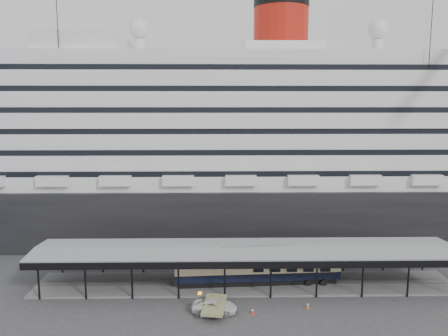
% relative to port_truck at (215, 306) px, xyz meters
% --- Properties ---
extents(ground, '(200.00, 200.00, 0.00)m').
position_rel_port_truck_xyz_m(ground, '(4.15, 2.86, -0.73)').
color(ground, '#343437').
rests_on(ground, ground).
extents(cruise_ship, '(130.00, 30.00, 43.90)m').
position_rel_port_truck_xyz_m(cruise_ship, '(4.19, 34.86, 17.62)').
color(cruise_ship, black).
rests_on(cruise_ship, ground).
extents(platform_canopy, '(56.00, 9.18, 5.30)m').
position_rel_port_truck_xyz_m(platform_canopy, '(4.15, 7.86, 1.63)').
color(platform_canopy, slate).
rests_on(platform_canopy, ground).
extents(port_truck, '(5.49, 3.01, 1.46)m').
position_rel_port_truck_xyz_m(port_truck, '(0.00, 0.00, 0.00)').
color(port_truck, silver).
rests_on(port_truck, ground).
extents(pullman_carriage, '(22.15, 4.13, 21.62)m').
position_rel_port_truck_xyz_m(pullman_carriage, '(5.72, 7.86, 1.90)').
color(pullman_carriage, black).
rests_on(pullman_carriage, ground).
extents(traffic_cone_left, '(0.44, 0.44, 0.77)m').
position_rel_port_truck_xyz_m(traffic_cone_left, '(4.42, -0.49, -0.35)').
color(traffic_cone_left, '#F53A0D').
rests_on(traffic_cone_left, ground).
extents(traffic_cone_mid, '(0.56, 0.56, 0.84)m').
position_rel_port_truck_xyz_m(traffic_cone_mid, '(0.17, -0.97, -0.31)').
color(traffic_cone_mid, red).
rests_on(traffic_cone_mid, ground).
extents(traffic_cone_right, '(0.36, 0.36, 0.70)m').
position_rel_port_truck_xyz_m(traffic_cone_right, '(11.14, 0.91, -0.38)').
color(traffic_cone_right, orange).
rests_on(traffic_cone_right, ground).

